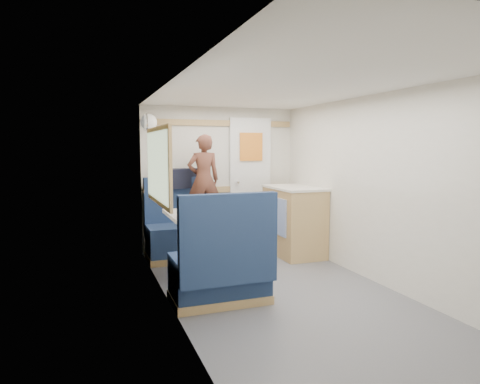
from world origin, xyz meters
name	(u,v)px	position (x,y,z in m)	size (l,w,h in m)	color
floor	(291,300)	(0.00, 0.00, 0.00)	(4.50, 4.50, 0.00)	#515156
ceiling	(294,85)	(0.00, 0.00, 2.00)	(4.50, 4.50, 0.00)	silver
wall_back	(220,179)	(0.00, 2.25, 1.00)	(2.20, 0.02, 2.00)	silver
wall_left	(175,200)	(-1.10, 0.00, 1.00)	(0.02, 4.50, 2.00)	silver
wall_right	(390,191)	(1.10, 0.00, 1.00)	(0.02, 4.50, 2.00)	silver
oak_trim_low	(220,189)	(0.00, 2.23, 0.85)	(2.15, 0.02, 0.08)	#A8834C
oak_trim_high	(220,123)	(0.00, 2.23, 1.78)	(2.15, 0.02, 0.08)	#A8834C
side_window	(157,166)	(-1.08, 1.00, 1.25)	(0.04, 1.30, 0.72)	#A8B89C
rear_door	(250,180)	(0.45, 2.22, 0.97)	(0.62, 0.12, 1.86)	white
dinette_table	(198,227)	(-0.65, 1.00, 0.57)	(0.62, 0.92, 0.72)	white
bench_far	(181,236)	(-0.65, 1.86, 0.30)	(0.90, 0.59, 1.05)	#162548
bench_near	(221,272)	(-0.65, 0.14, 0.30)	(0.90, 0.59, 1.05)	#162548
ledge	(177,189)	(-0.65, 2.12, 0.88)	(0.90, 0.14, 0.04)	#A8834C
dome_light	(149,122)	(-1.04, 1.85, 1.75)	(0.20, 0.20, 0.20)	white
galley_counter	(294,220)	(0.82, 1.55, 0.47)	(0.57, 0.92, 0.92)	#A8834C
person	(204,179)	(-0.36, 1.82, 1.03)	(0.42, 0.28, 1.16)	brown
duffel_bag	(181,178)	(-0.60, 2.12, 1.03)	(0.54, 0.26, 0.26)	black
tray	(223,216)	(-0.47, 0.66, 0.73)	(0.29, 0.38, 0.02)	white
orange_fruit	(223,210)	(-0.43, 0.78, 0.77)	(0.07, 0.07, 0.07)	#EF530A
cheese_block	(216,212)	(-0.50, 0.81, 0.76)	(0.11, 0.06, 0.04)	#E6DF85
wine_glass	(191,204)	(-0.75, 0.87, 0.84)	(0.08, 0.08, 0.17)	white
tumbler_left	(183,212)	(-0.86, 0.79, 0.78)	(0.07, 0.07, 0.12)	white
tumbler_right	(196,206)	(-0.63, 1.17, 0.78)	(0.07, 0.07, 0.12)	silver
beer_glass	(215,207)	(-0.43, 1.07, 0.77)	(0.06, 0.06, 0.10)	brown
pepper_grinder	(199,210)	(-0.65, 0.91, 0.76)	(0.03, 0.03, 0.09)	black
salt_grinder	(191,211)	(-0.76, 0.86, 0.77)	(0.04, 0.04, 0.09)	silver
bread_loaf	(210,204)	(-0.43, 1.31, 0.77)	(0.13, 0.25, 0.10)	brown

